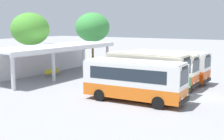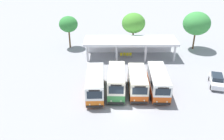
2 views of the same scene
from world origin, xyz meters
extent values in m
plane|color=#939399|center=(0.00, 0.00, 0.00)|extent=(180.00, 180.00, 0.00)
cylinder|color=black|center=(-2.91, 1.10, 0.45)|extent=(0.25, 0.91, 0.90)
cylinder|color=black|center=(-5.11, 1.04, 0.45)|extent=(0.25, 0.91, 0.90)
cylinder|color=black|center=(-3.05, 5.77, 0.45)|extent=(0.25, 0.91, 0.90)
cylinder|color=black|center=(-5.24, 5.70, 0.45)|extent=(0.25, 0.91, 0.90)
cube|color=orange|center=(-4.08, 3.40, 0.85)|extent=(2.52, 7.60, 0.94)
cube|color=silver|center=(-4.08, 3.40, 2.14)|extent=(2.52, 7.60, 1.64)
cube|color=silver|center=(-4.08, 3.40, 3.02)|extent=(2.44, 7.37, 0.12)
cube|color=black|center=(-3.97, -0.39, 0.52)|extent=(2.19, 0.16, 0.28)
cube|color=#1E2833|center=(-3.97, -0.35, 2.19)|extent=(1.89, 0.10, 1.07)
cube|color=black|center=(-3.97, -0.35, 2.84)|extent=(1.38, 0.09, 0.24)
cube|color=#1E2833|center=(-2.94, 3.53, 2.19)|extent=(0.21, 6.02, 0.90)
cube|color=#1E2833|center=(-5.22, 3.47, 2.19)|extent=(0.21, 6.02, 0.90)
sphere|color=#EAEACC|center=(-3.34, -0.36, 0.83)|extent=(0.20, 0.20, 0.20)
sphere|color=#EAEACC|center=(-4.60, -0.40, 0.83)|extent=(0.20, 0.20, 0.20)
cylinder|color=black|center=(-0.15, 1.57, 0.45)|extent=(0.25, 0.91, 0.90)
cylinder|color=black|center=(-2.35, 1.65, 0.45)|extent=(0.25, 0.91, 0.90)
cylinder|color=black|center=(0.01, 5.71, 0.45)|extent=(0.25, 0.91, 0.90)
cylinder|color=black|center=(-2.19, 5.79, 0.45)|extent=(0.25, 0.91, 0.90)
cube|color=#337F3D|center=(-1.17, 3.68, 0.97)|extent=(2.55, 6.77, 1.17)
cube|color=beige|center=(-1.17, 3.68, 2.41)|extent=(2.55, 6.77, 1.71)
cube|color=beige|center=(-1.17, 3.68, 3.32)|extent=(2.48, 6.56, 0.12)
cube|color=black|center=(-1.30, 0.31, 0.52)|extent=(2.18, 0.18, 0.28)
cube|color=#1E2833|center=(-1.30, 0.35, 2.46)|extent=(1.88, 0.12, 1.11)
cube|color=black|center=(-1.30, 0.35, 3.14)|extent=(1.38, 0.10, 0.24)
cube|color=#1E2833|center=(-0.03, 3.73, 2.46)|extent=(0.25, 5.34, 0.94)
cube|color=#1E2833|center=(-2.30, 3.82, 2.46)|extent=(0.25, 5.34, 0.94)
sphere|color=#EAEACC|center=(-0.67, 0.29, 0.83)|extent=(0.20, 0.20, 0.20)
sphere|color=#EAEACC|center=(-1.93, 0.34, 0.83)|extent=(0.20, 0.20, 0.20)
cylinder|color=black|center=(2.82, 1.68, 0.45)|extent=(0.23, 0.90, 0.90)
cylinder|color=black|center=(0.59, 1.72, 0.45)|extent=(0.23, 0.90, 0.90)
cylinder|color=black|center=(2.89, 5.79, 0.45)|extent=(0.23, 0.90, 0.90)
cylinder|color=black|center=(0.65, 5.83, 0.45)|extent=(0.23, 0.90, 0.90)
cube|color=#D14C14|center=(1.74, 3.75, 0.89)|extent=(2.44, 6.66, 1.01)
cube|color=beige|center=(1.74, 3.75, 2.18)|extent=(2.44, 6.66, 1.57)
cube|color=beige|center=(1.74, 3.75, 3.02)|extent=(2.37, 6.46, 0.12)
cube|color=black|center=(1.68, 0.41, 0.52)|extent=(2.22, 0.14, 0.28)
cube|color=#1E2833|center=(1.68, 0.46, 2.23)|extent=(1.91, 0.08, 1.02)
cube|color=black|center=(1.68, 0.46, 2.84)|extent=(1.40, 0.07, 0.24)
cube|color=#1E2833|center=(2.89, 3.84, 2.23)|extent=(0.13, 5.30, 0.86)
cube|color=#1E2833|center=(0.58, 3.87, 2.23)|extent=(0.13, 5.30, 0.86)
sphere|color=#EAEACC|center=(2.32, 0.41, 0.83)|extent=(0.20, 0.20, 0.20)
sphere|color=#EAEACC|center=(1.04, 0.44, 0.83)|extent=(0.20, 0.20, 0.20)
cylinder|color=black|center=(5.68, 1.55, 0.45)|extent=(0.25, 0.91, 0.90)
cylinder|color=black|center=(3.46, 1.62, 0.45)|extent=(0.25, 0.91, 0.90)
cylinder|color=black|center=(5.83, 6.19, 0.45)|extent=(0.25, 0.91, 0.90)
cylinder|color=black|center=(3.61, 6.26, 0.45)|extent=(0.25, 0.91, 0.90)
cube|color=#D14C14|center=(4.64, 3.91, 0.91)|extent=(2.56, 7.56, 1.06)
cube|color=silver|center=(4.64, 3.91, 2.20)|extent=(2.56, 7.56, 1.50)
cube|color=silver|center=(4.64, 3.91, 3.01)|extent=(2.49, 7.33, 0.12)
cube|color=black|center=(4.52, 0.13, 0.52)|extent=(2.21, 0.17, 0.28)
cube|color=#1E2833|center=(4.52, 0.18, 2.25)|extent=(1.91, 0.11, 0.98)
cube|color=black|center=(4.52, 0.18, 2.83)|extent=(1.39, 0.09, 0.24)
cube|color=#1E2833|center=(5.80, 3.97, 2.25)|extent=(0.23, 5.99, 0.83)
cube|color=#1E2833|center=(3.50, 4.04, 2.25)|extent=(0.23, 5.99, 0.83)
sphere|color=#EAEACC|center=(5.16, 0.12, 0.83)|extent=(0.20, 0.20, 0.20)
sphere|color=#EAEACC|center=(3.88, 0.16, 0.83)|extent=(0.20, 0.20, 0.20)
cylinder|color=black|center=(14.07, 4.05, 0.32)|extent=(0.34, 0.66, 0.64)
cylinder|color=black|center=(12.47, 4.49, 0.32)|extent=(0.34, 0.66, 0.64)
cylinder|color=black|center=(14.78, 6.59, 0.32)|extent=(0.34, 0.66, 0.64)
cylinder|color=black|center=(13.18, 7.03, 0.32)|extent=(0.34, 0.66, 0.64)
cube|color=silver|center=(13.63, 5.54, 0.67)|extent=(2.83, 4.57, 0.70)
cube|color=#1E2833|center=(13.68, 5.74, 1.32)|extent=(2.03, 2.53, 0.60)
cylinder|color=silver|center=(-6.07, 14.09, 1.60)|extent=(0.36, 0.36, 3.20)
cylinder|color=silver|center=(-0.92, 14.09, 1.60)|extent=(0.36, 0.36, 3.20)
cylinder|color=silver|center=(4.24, 14.09, 1.60)|extent=(0.36, 0.36, 3.20)
cylinder|color=silver|center=(9.39, 14.09, 1.60)|extent=(0.36, 0.36, 3.20)
cube|color=white|center=(1.66, 18.25, 1.60)|extent=(16.26, 0.20, 3.20)
cube|color=white|center=(1.66, 16.07, 3.30)|extent=(16.76, 5.05, 0.20)
cube|color=white|center=(1.66, 13.59, 3.06)|extent=(16.76, 0.10, 0.28)
cylinder|color=slate|center=(0.22, 15.59, 0.22)|extent=(0.03, 0.03, 0.44)
cylinder|color=slate|center=(-0.14, 15.58, 0.22)|extent=(0.03, 0.03, 0.44)
cylinder|color=slate|center=(0.20, 15.95, 0.22)|extent=(0.03, 0.03, 0.44)
cylinder|color=slate|center=(-0.15, 15.93, 0.22)|extent=(0.03, 0.03, 0.44)
cube|color=yellow|center=(0.03, 15.76, 0.46)|extent=(0.45, 0.45, 0.04)
cube|color=yellow|center=(0.03, 15.96, 0.66)|extent=(0.44, 0.06, 0.40)
cylinder|color=slate|center=(0.79, 15.67, 0.22)|extent=(0.03, 0.03, 0.44)
cylinder|color=slate|center=(0.43, 15.66, 0.22)|extent=(0.03, 0.03, 0.44)
cylinder|color=slate|center=(0.77, 16.02, 0.22)|extent=(0.03, 0.03, 0.44)
cylinder|color=slate|center=(0.42, 16.01, 0.22)|extent=(0.03, 0.03, 0.44)
cube|color=yellow|center=(0.60, 15.84, 0.46)|extent=(0.45, 0.45, 0.04)
cube|color=yellow|center=(0.60, 16.04, 0.66)|extent=(0.44, 0.06, 0.40)
cylinder|color=slate|center=(1.36, 15.60, 0.22)|extent=(0.03, 0.03, 0.44)
cylinder|color=slate|center=(1.00, 15.59, 0.22)|extent=(0.03, 0.03, 0.44)
cylinder|color=slate|center=(1.34, 15.95, 0.22)|extent=(0.03, 0.03, 0.44)
cylinder|color=slate|center=(0.99, 15.94, 0.22)|extent=(0.03, 0.03, 0.44)
cube|color=yellow|center=(1.17, 15.77, 0.46)|extent=(0.45, 0.45, 0.04)
cube|color=yellow|center=(1.17, 15.97, 0.66)|extent=(0.44, 0.06, 0.40)
cylinder|color=slate|center=(1.92, 15.66, 0.22)|extent=(0.03, 0.03, 0.44)
cylinder|color=slate|center=(1.57, 15.65, 0.22)|extent=(0.03, 0.03, 0.44)
cylinder|color=slate|center=(1.91, 16.01, 0.22)|extent=(0.03, 0.03, 0.44)
cylinder|color=slate|center=(1.56, 16.00, 0.22)|extent=(0.03, 0.03, 0.44)
cube|color=yellow|center=(1.74, 15.83, 0.46)|extent=(0.45, 0.45, 0.04)
cube|color=yellow|center=(1.74, 16.03, 0.66)|extent=(0.44, 0.06, 0.40)
cylinder|color=brown|center=(2.53, 20.70, 1.71)|extent=(0.32, 0.32, 3.42)
ellipsoid|color=#4C9933|center=(2.53, 20.70, 5.13)|extent=(4.57, 4.57, 3.88)
cylinder|color=brown|center=(14.62, 20.01, 1.64)|extent=(0.32, 0.32, 3.27)
ellipsoid|color=green|center=(14.62, 20.01, 5.23)|extent=(5.20, 5.20, 4.42)
camera|label=1|loc=(-23.89, -6.60, 5.76)|focal=48.86mm
camera|label=2|loc=(-2.00, -25.12, 18.28)|focal=38.59mm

